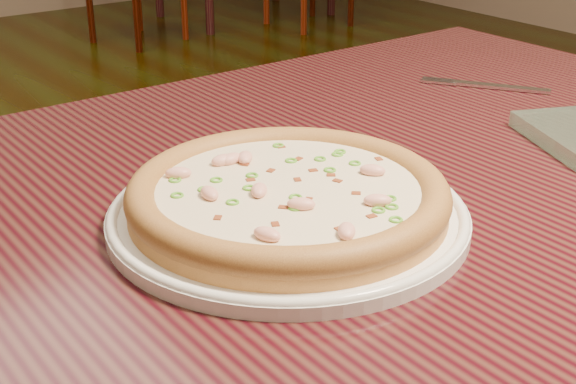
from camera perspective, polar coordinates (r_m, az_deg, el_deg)
hero_table at (r=0.87m, az=4.38°, el=-4.70°), size 1.20×0.80×0.75m
plate at (r=0.72m, az=0.00°, el=-1.55°), size 0.32×0.32×0.02m
pizza at (r=0.71m, az=-0.01°, el=-0.22°), size 0.29×0.29×0.03m
fork at (r=1.14m, az=14.14°, el=7.34°), size 0.11×0.16×0.00m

